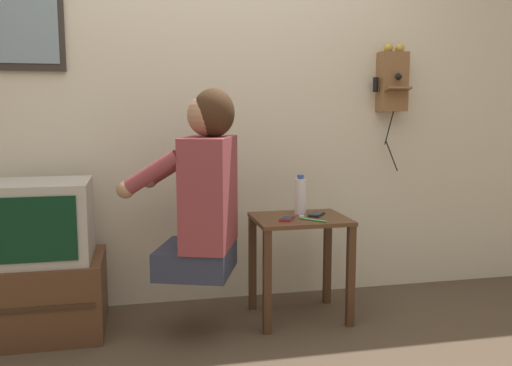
{
  "coord_description": "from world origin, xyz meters",
  "views": [
    {
      "loc": [
        -0.42,
        -2.23,
        1.16
      ],
      "look_at": [
        0.19,
        0.53,
        0.78
      ],
      "focal_mm": 38.0,
      "sensor_mm": 36.0,
      "label": 1
    }
  ],
  "objects": [
    {
      "name": "toothbrush",
      "position": [
        0.48,
        0.47,
        0.58
      ],
      "size": [
        0.12,
        0.13,
        0.02
      ],
      "rotation": [
        0.0,
        0.0,
        0.75
      ],
      "color": "#4CBF66",
      "rests_on": "side_table"
    },
    {
      "name": "side_table",
      "position": [
        0.45,
        0.58,
        0.44
      ],
      "size": [
        0.51,
        0.41,
        0.57
      ],
      "color": "#51331E",
      "rests_on": "ground_plane"
    },
    {
      "name": "framed_picture",
      "position": [
        -1.0,
        0.97,
        1.65
      ],
      "size": [
        0.43,
        0.03,
        0.56
      ],
      "color": "#2D2823"
    },
    {
      "name": "cell_phone_held",
      "position": [
        0.36,
        0.53,
        0.58
      ],
      "size": [
        0.11,
        0.14,
        0.01
      ],
      "rotation": [
        0.0,
        0.0,
        -0.52
      ],
      "color": "maroon",
      "rests_on": "side_table"
    },
    {
      "name": "cell_phone_spare",
      "position": [
        0.55,
        0.6,
        0.58
      ],
      "size": [
        0.12,
        0.14,
        0.01
      ],
      "rotation": [
        0.0,
        0.0,
        -0.64
      ],
      "color": "black",
      "rests_on": "side_table"
    },
    {
      "name": "tv_stand",
      "position": [
        -0.93,
        0.66,
        0.2
      ],
      "size": [
        0.63,
        0.5,
        0.4
      ],
      "color": "#51331E",
      "rests_on": "ground_plane"
    },
    {
      "name": "water_bottle",
      "position": [
        0.48,
        0.67,
        0.68
      ],
      "size": [
        0.07,
        0.07,
        0.22
      ],
      "color": "silver",
      "rests_on": "side_table"
    },
    {
      "name": "wall_phone_antique",
      "position": [
        1.14,
        0.92,
        1.34
      ],
      "size": [
        0.21,
        0.19,
        0.79
      ],
      "color": "brown"
    },
    {
      "name": "person",
      "position": [
        -0.1,
        0.45,
        0.76
      ],
      "size": [
        0.62,
        0.57,
        0.93
      ],
      "rotation": [
        0.0,
        0.0,
        1.23
      ],
      "color": "#2D3347",
      "rests_on": "ground_plane"
    },
    {
      "name": "television",
      "position": [
        -0.92,
        0.65,
        0.6
      ],
      "size": [
        0.52,
        0.44,
        0.4
      ],
      "color": "#ADA89E",
      "rests_on": "tv_stand"
    },
    {
      "name": "wall_back",
      "position": [
        0.0,
        1.01,
        1.27
      ],
      "size": [
        6.8,
        0.05,
        2.55
      ],
      "color": "beige",
      "rests_on": "ground_plane"
    }
  ]
}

